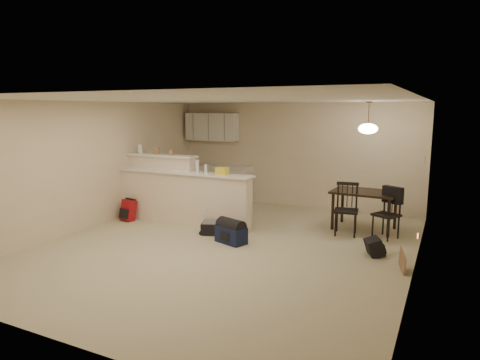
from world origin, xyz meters
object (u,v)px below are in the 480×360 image
Objects in this scene: dining_table at (365,196)px; suitcase at (219,228)px; navy_duffel at (231,235)px; pendant_lamp at (368,128)px; dining_chair_far at (386,213)px; dining_chair_near at (346,209)px; black_daypack at (374,247)px; red_backpack at (128,210)px.

suitcase is at bearing -144.29° from dining_table.
dining_table is 2.31× the size of navy_duffel.
dining_chair_far is at bearing -42.25° from pendant_lamp.
dining_chair_near is at bearing -114.14° from pendant_lamp.
pendant_lamp reaches higher than navy_duffel.
dining_table is 2.91m from suitcase.
dining_table is at bearing 57.08° from dining_chair_near.
dining_chair_near reaches higher than dining_chair_far.
black_daypack is at bearing -63.81° from dining_chair_near.
black_daypack is at bearing 29.36° from navy_duffel.
red_backpack is at bearing -161.78° from pendant_lamp.
red_backpack is (-4.62, -1.52, -1.77)m from pendant_lamp.
dining_chair_far reaches higher than dining_table.
dining_table is 1.37× the size of dining_chair_far.
dining_chair_near is 2.43m from suitcase.
dining_table is at bearing -8.33° from black_daypack.
dining_chair_near is at bearing 58.67° from navy_duffel.
dining_table reaches higher than black_daypack.
dining_chair_near is (-0.24, -0.53, -0.18)m from dining_table.
dining_table is 2.06× the size of pendant_lamp.
dining_table reaches higher than navy_duffel.
dining_chair_far is (0.47, -0.43, -0.21)m from dining_table.
pendant_lamp reaches higher than black_daypack.
dining_chair_far is (0.47, -0.43, -1.52)m from pendant_lamp.
suitcase is 2.21m from red_backpack.
dining_chair_far is 2.93× the size of black_daypack.
black_daypack is at bearing -63.15° from dining_chair_far.
suitcase is (-2.42, -1.52, -1.88)m from pendant_lamp.
suitcase is at bearing -131.24° from dining_chair_far.
navy_duffel is at bearing 75.27° from black_daypack.
dining_table is 1.30× the size of dining_chair_near.
pendant_lamp is 2.43m from black_daypack.
red_backpack is (-4.39, -0.99, -0.27)m from dining_chair_near.
dining_table is 4.01× the size of black_daypack.
dining_chair_near reaches higher than navy_duffel.
dining_chair_far is 5.22m from red_backpack.
pendant_lamp is at bearing 64.07° from navy_duffel.
pendant_lamp is at bearing 28.38° from red_backpack.
dining_chair_near is at bearing 5.04° from suitcase.
suitcase is at bearing -164.44° from dining_chair_near.
dining_table is at bearing 28.38° from red_backpack.
dining_chair_near is 2.21× the size of red_backpack.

